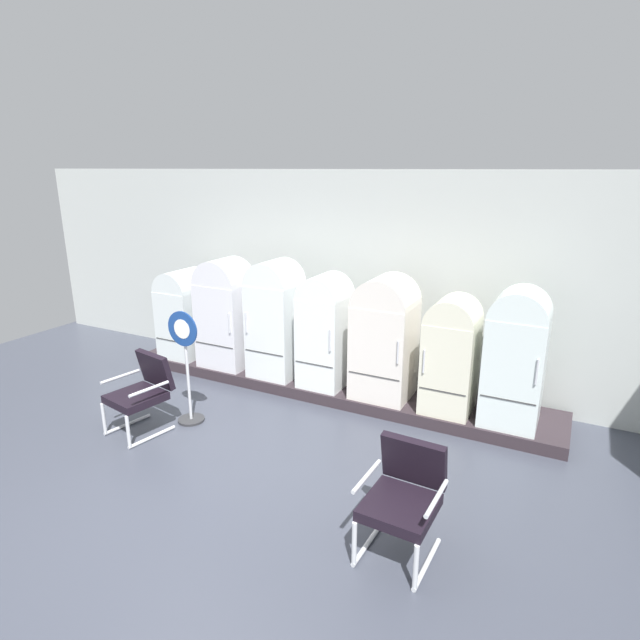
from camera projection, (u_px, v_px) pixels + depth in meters
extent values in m
cube|color=#3C404D|center=(177.00, 517.00, 4.60)|extent=(12.00, 10.00, 0.05)
cube|color=#B7BCB8|center=(347.00, 278.00, 7.29)|extent=(11.76, 0.12, 2.97)
cube|color=#47443F|center=(349.00, 196.00, 6.97)|extent=(11.76, 0.07, 0.06)
cube|color=#30272C|center=(327.00, 385.00, 7.15)|extent=(6.15, 0.95, 0.15)
cube|color=silver|center=(185.00, 322.00, 7.97)|extent=(0.60, 0.69, 1.05)
cylinder|color=silver|center=(183.00, 290.00, 7.82)|extent=(0.60, 0.68, 0.60)
cube|color=#383838|center=(170.00, 340.00, 7.73)|extent=(0.56, 0.01, 0.01)
cylinder|color=silver|center=(180.00, 323.00, 7.52)|extent=(0.02, 0.02, 0.28)
cube|color=white|center=(226.00, 325.00, 7.54)|extent=(0.72, 0.60, 1.24)
cylinder|color=white|center=(224.00, 284.00, 7.36)|extent=(0.72, 0.59, 0.72)
cube|color=#383838|center=(214.00, 345.00, 7.35)|extent=(0.66, 0.01, 0.01)
cylinder|color=silver|center=(229.00, 323.00, 7.10)|extent=(0.02, 0.02, 0.28)
cube|color=white|center=(276.00, 330.00, 7.16)|extent=(0.65, 0.62, 1.31)
cylinder|color=white|center=(274.00, 284.00, 6.98)|extent=(0.65, 0.60, 0.65)
cube|color=#383838|center=(264.00, 353.00, 6.96)|extent=(0.60, 0.01, 0.01)
cylinder|color=silver|center=(246.00, 323.00, 6.96)|extent=(0.02, 0.02, 0.28)
cube|color=white|center=(325.00, 341.00, 6.84)|extent=(0.59, 0.62, 1.22)
cylinder|color=white|center=(325.00, 297.00, 6.66)|extent=(0.59, 0.60, 0.59)
cube|color=#383838|center=(314.00, 364.00, 6.64)|extent=(0.54, 0.01, 0.01)
cylinder|color=silver|center=(330.00, 340.00, 6.42)|extent=(0.02, 0.02, 0.28)
cube|color=silver|center=(384.00, 351.00, 6.51)|extent=(0.72, 0.68, 1.21)
cylinder|color=silver|center=(386.00, 305.00, 6.33)|extent=(0.72, 0.67, 0.72)
cube|color=#383838|center=(374.00, 376.00, 6.27)|extent=(0.66, 0.01, 0.01)
cylinder|color=silver|center=(398.00, 352.00, 6.03)|extent=(0.02, 0.02, 0.28)
cube|color=silver|center=(450.00, 366.00, 6.12)|extent=(0.58, 0.62, 1.12)
cylinder|color=silver|center=(453.00, 321.00, 5.96)|extent=(0.58, 0.60, 0.58)
cube|color=#383838|center=(442.00, 391.00, 5.91)|extent=(0.54, 0.01, 0.01)
cylinder|color=silver|center=(424.00, 361.00, 5.91)|extent=(0.02, 0.02, 0.28)
cube|color=white|center=(514.00, 371.00, 5.79)|extent=(0.63, 0.63, 1.27)
cylinder|color=white|center=(520.00, 317.00, 5.61)|extent=(0.63, 0.62, 0.63)
cube|color=#383838|center=(508.00, 400.00, 5.58)|extent=(0.58, 0.01, 0.01)
cylinder|color=silver|center=(537.00, 372.00, 5.35)|extent=(0.02, 0.02, 0.28)
cylinder|color=silver|center=(128.00, 424.00, 6.18)|extent=(0.15, 0.60, 0.04)
cylinder|color=silver|center=(104.00, 419.00, 5.91)|extent=(0.05, 0.05, 0.38)
cylinder|color=silver|center=(152.00, 437.00, 5.89)|extent=(0.15, 0.60, 0.04)
cylinder|color=silver|center=(128.00, 432.00, 5.62)|extent=(0.05, 0.05, 0.38)
cube|color=black|center=(136.00, 397.00, 5.91)|extent=(0.63, 0.64, 0.09)
cube|color=black|center=(155.00, 369.00, 6.05)|extent=(0.55, 0.25, 0.43)
cylinder|color=silver|center=(120.00, 377.00, 6.03)|extent=(0.13, 0.50, 0.04)
cylinder|color=silver|center=(149.00, 389.00, 5.69)|extent=(0.13, 0.50, 0.04)
cylinder|color=silver|center=(369.00, 542.00, 4.24)|extent=(0.07, 0.61, 0.04)
cylinder|color=silver|center=(354.00, 543.00, 3.95)|extent=(0.04, 0.04, 0.38)
cylinder|color=silver|center=(427.00, 564.00, 4.00)|extent=(0.07, 0.61, 0.04)
cylinder|color=silver|center=(416.00, 567.00, 3.71)|extent=(0.04, 0.04, 0.38)
cube|color=black|center=(399.00, 507.00, 4.00)|extent=(0.56, 0.58, 0.09)
cube|color=black|center=(414.00, 461.00, 4.16)|extent=(0.54, 0.18, 0.43)
cylinder|color=silver|center=(367.00, 476.00, 4.08)|extent=(0.06, 0.50, 0.04)
cylinder|color=silver|center=(437.00, 498.00, 3.81)|extent=(0.06, 0.50, 0.04)
cylinder|color=#2D2D30|center=(191.00, 419.00, 6.30)|extent=(0.32, 0.32, 0.03)
cylinder|color=silver|center=(188.00, 374.00, 6.13)|extent=(0.04, 0.04, 1.16)
cylinder|color=navy|center=(182.00, 329.00, 5.94)|extent=(0.42, 0.02, 0.42)
cylinder|color=white|center=(182.00, 329.00, 5.93)|extent=(0.23, 0.00, 0.23)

